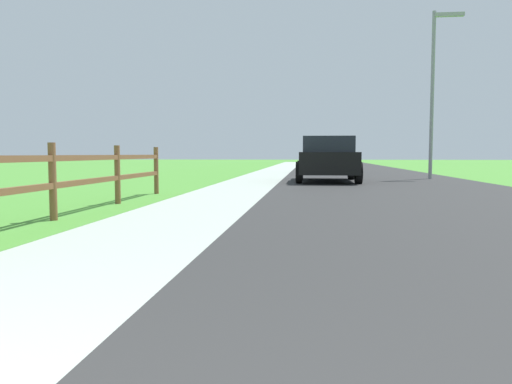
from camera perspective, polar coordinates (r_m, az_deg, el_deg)
ground_plane at (r=25.86m, az=3.85°, el=2.19°), size 120.00×120.00×0.00m
road_asphalt at (r=27.94m, az=11.22°, el=2.28°), size 7.00×66.00×0.01m
curb_concrete at (r=28.13m, az=-2.10°, el=2.38°), size 6.00×66.00×0.01m
grass_verge at (r=28.38m, az=-5.10°, el=2.38°), size 5.00×66.00×0.00m
rail_fence at (r=6.78m, az=-27.09°, el=1.24°), size 0.11×12.39×1.14m
parked_suv_black at (r=17.91m, az=8.11°, el=3.78°), size 2.18×4.48×1.57m
parked_car_blue at (r=26.04m, az=8.03°, el=3.83°), size 2.22×4.48×1.46m
street_lamp at (r=20.92m, az=19.76°, el=11.89°), size 1.17×0.20×6.42m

